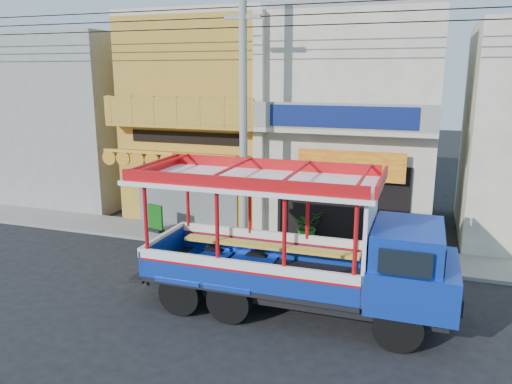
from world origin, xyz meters
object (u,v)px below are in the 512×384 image
potted_plant_c (378,241)px  potted_plant_a (307,226)px  songthaew_truck (315,248)px  green_sign (156,220)px  utility_pole (248,102)px

potted_plant_c → potted_plant_a: bearing=-72.4°
songthaew_truck → potted_plant_c: size_ratio=8.33×
potted_plant_a → potted_plant_c: (2.51, -0.57, -0.09)m
songthaew_truck → potted_plant_a: bearing=105.2°
songthaew_truck → green_sign: songthaew_truck is taller
potted_plant_a → potted_plant_c: 2.57m
green_sign → potted_plant_a: size_ratio=0.93×
songthaew_truck → green_sign: size_ratio=7.63×
songthaew_truck → potted_plant_c: (1.12, 4.53, -1.18)m
songthaew_truck → green_sign: bearing=148.3°
potted_plant_a → potted_plant_c: size_ratio=1.18×
potted_plant_a → green_sign: bearing=136.9°
utility_pole → songthaew_truck: size_ratio=3.55×
songthaew_truck → potted_plant_c: 4.81m
green_sign → potted_plant_c: green_sign is taller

